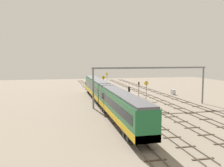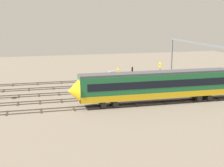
# 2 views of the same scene
# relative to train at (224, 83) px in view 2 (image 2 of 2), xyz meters

# --- Properties ---
(ground_plane) EXTENTS (109.58, 109.58, 0.00)m
(ground_plane) POSITION_rel_train_xyz_m (17.59, -9.62, -2.66)
(ground_plane) COLOR gray
(track_near_foreground) EXTENTS (93.58, 2.40, 0.16)m
(track_near_foreground) POSITION_rel_train_xyz_m (17.59, -19.23, -2.59)
(track_near_foreground) COLOR #59544C
(track_near_foreground) RESTS_ON ground
(track_second_near) EXTENTS (93.58, 2.40, 0.16)m
(track_second_near) POSITION_rel_train_xyz_m (17.59, -14.42, -2.59)
(track_second_near) COLOR #59544C
(track_second_near) RESTS_ON ground
(track_middle) EXTENTS (93.58, 2.40, 0.16)m
(track_middle) POSITION_rel_train_xyz_m (17.59, -9.62, -2.59)
(track_middle) COLOR #59544C
(track_middle) RESTS_ON ground
(track_second_far) EXTENTS (93.58, 2.40, 0.16)m
(track_second_far) POSITION_rel_train_xyz_m (17.59, -4.81, -2.59)
(track_second_far) COLOR #59544C
(track_second_far) RESTS_ON ground
(track_with_train) EXTENTS (93.58, 2.40, 0.16)m
(track_with_train) POSITION_rel_train_xyz_m (17.59, 0.00, -2.59)
(track_with_train) COLOR #59544C
(track_with_train) RESTS_ON ground
(train) EXTENTS (50.40, 3.24, 4.80)m
(train) POSITION_rel_train_xyz_m (0.00, 0.00, 0.00)
(train) COLOR #1E6638
(train) RESTS_ON ground
(overhead_gantry) EXTENTS (0.40, 25.24, 8.30)m
(overhead_gantry) POSITION_rel_train_xyz_m (-0.70, -9.82, 3.94)
(overhead_gantry) COLOR slate
(overhead_gantry) RESTS_ON ground
(speed_sign_near_foreground) EXTENTS (0.14, 0.91, 5.30)m
(speed_sign_near_foreground) POSITION_rel_train_xyz_m (17.15, -2.84, 0.76)
(speed_sign_near_foreground) COLOR #4C4C51
(speed_sign_near_foreground) RESTS_ON ground
(speed_sign_mid_trackside) EXTENTS (0.14, 1.07, 4.63)m
(speed_sign_mid_trackside) POSITION_rel_train_xyz_m (6.50, -11.49, 0.48)
(speed_sign_mid_trackside) COLOR #4C4C51
(speed_sign_mid_trackside) RESTS_ON ground
(signal_light_trackside_departure) EXTENTS (0.31, 0.32, 3.91)m
(signal_light_trackside_departure) POSITION_rel_train_xyz_m (12.06, -11.46, -0.07)
(signal_light_trackside_departure) COLOR #4C4C51
(signal_light_trackside_departure) RESTS_ON ground
(relay_cabinet) EXTENTS (1.53, 0.76, 1.44)m
(relay_cabinet) POSITION_rel_train_xyz_m (13.15, -22.00, -1.94)
(relay_cabinet) COLOR #B2B7BC
(relay_cabinet) RESTS_ON ground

